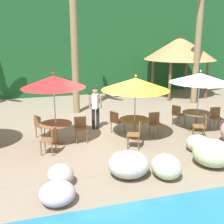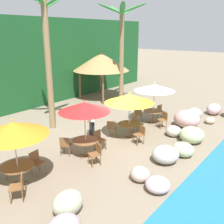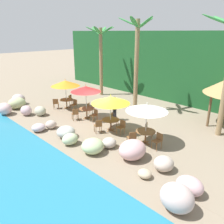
{
  "view_description": "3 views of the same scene",
  "coord_description": "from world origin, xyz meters",
  "views": [
    {
      "loc": [
        -2.45,
        -9.28,
        3.69
      ],
      "look_at": [
        0.2,
        -0.04,
        1.01
      ],
      "focal_mm": 45.28,
      "sensor_mm": 36.0,
      "label": 1
    },
    {
      "loc": [
        -8.75,
        -6.96,
        5.05
      ],
      "look_at": [
        0.47,
        0.41,
        1.34
      ],
      "focal_mm": 41.16,
      "sensor_mm": 36.0,
      "label": 2
    },
    {
      "loc": [
        10.68,
        -9.59,
        5.93
      ],
      "look_at": [
        0.63,
        0.22,
        1.03
      ],
      "focal_mm": 37.11,
      "sensor_mm": 36.0,
      "label": 3
    }
  ],
  "objects": [
    {
      "name": "ground_plane",
      "position": [
        0.0,
        0.0,
        0.0
      ],
      "size": [
        120.0,
        120.0,
        0.0
      ],
      "primitive_type": "plane",
      "color": "gray"
    },
    {
      "name": "terrace_deck",
      "position": [
        0.0,
        0.0,
        0.0
      ],
      "size": [
        18.0,
        5.2,
        0.01
      ],
      "color": "gray",
      "rests_on": "ground"
    },
    {
      "name": "foliage_backdrop",
      "position": [
        0.0,
        9.0,
        3.0
      ],
      "size": [
        28.0,
        2.4,
        6.0
      ],
      "color": "#194C23",
      "rests_on": "ground"
    },
    {
      "name": "rock_seawall",
      "position": [
        -0.39,
        -2.64,
        0.41
      ],
      "size": [
        17.21,
        3.19,
        1.03
      ],
      "color": "#BBA7A8",
      "rests_on": "ground"
    },
    {
      "name": "umbrella_orange",
      "position": [
        -4.74,
        0.32,
        2.07
      ],
      "size": [
        2.28,
        2.28,
        2.41
      ],
      "color": "silver",
      "rests_on": "ground"
    },
    {
      "name": "dining_table_orange",
      "position": [
        -4.74,
        0.32,
        0.61
      ],
      "size": [
        1.1,
        1.1,
        0.74
      ],
      "color": "brown",
      "rests_on": "ground"
    },
    {
      "name": "chair_orange_seaward",
      "position": [
        -3.9,
        0.47,
        0.51
      ],
      "size": [
        0.45,
        0.46,
        0.87
      ],
      "color": "brown",
      "rests_on": "ground"
    },
    {
      "name": "chair_orange_left",
      "position": [
        -5.17,
        -0.42,
        0.51
      ],
      "size": [
        0.59,
        0.59,
        0.87
      ],
      "color": "brown",
      "rests_on": "ground"
    },
    {
      "name": "umbrella_red",
      "position": [
        -1.77,
        0.03,
        2.17
      ],
      "size": [
        2.11,
        2.11,
        2.48
      ],
      "color": "silver",
      "rests_on": "ground"
    },
    {
      "name": "dining_table_red",
      "position": [
        -1.77,
        0.03,
        0.61
      ],
      "size": [
        1.1,
        1.1,
        0.74
      ],
      "color": "brown",
      "rests_on": "ground"
    },
    {
      "name": "chair_red_seaward",
      "position": [
        -0.92,
        0.05,
        0.51
      ],
      "size": [
        0.45,
        0.46,
        0.87
      ],
      "color": "brown",
      "rests_on": "ground"
    },
    {
      "name": "chair_red_inland",
      "position": [
        -2.27,
        0.72,
        0.51
      ],
      "size": [
        0.58,
        0.58,
        0.87
      ],
      "color": "brown",
      "rests_on": "ground"
    },
    {
      "name": "chair_red_left",
      "position": [
        -2.01,
        -0.79,
        0.51
      ],
      "size": [
        0.56,
        0.55,
        0.87
      ],
      "color": "brown",
      "rests_on": "ground"
    },
    {
      "name": "umbrella_yellow",
      "position": [
        0.99,
        -0.24,
        2.01
      ],
      "size": [
        2.38,
        2.38,
        2.33
      ],
      "color": "silver",
      "rests_on": "ground"
    },
    {
      "name": "dining_table_yellow",
      "position": [
        0.99,
        -0.24,
        0.61
      ],
      "size": [
        1.1,
        1.1,
        0.74
      ],
      "color": "brown",
      "rests_on": "ground"
    },
    {
      "name": "chair_yellow_seaward",
      "position": [
        1.84,
        -0.15,
        0.51
      ],
      "size": [
        0.42,
        0.43,
        0.87
      ],
      "color": "brown",
      "rests_on": "ground"
    },
    {
      "name": "chair_yellow_inland",
      "position": [
        0.51,
        0.47,
        0.51
      ],
      "size": [
        0.57,
        0.57,
        0.87
      ],
      "color": "brown",
      "rests_on": "ground"
    },
    {
      "name": "chair_yellow_left",
      "position": [
        0.74,
        -1.06,
        0.51
      ],
      "size": [
        0.56,
        0.55,
        0.87
      ],
      "color": "brown",
      "rests_on": "ground"
    },
    {
      "name": "umbrella_white",
      "position": [
        3.62,
        -0.09,
        2.09
      ],
      "size": [
        2.27,
        2.27,
        2.39
      ],
      "color": "silver",
      "rests_on": "ground"
    },
    {
      "name": "dining_table_white",
      "position": [
        3.62,
        -0.09,
        0.61
      ],
      "size": [
        1.1,
        1.1,
        0.74
      ],
      "color": "brown",
      "rests_on": "ground"
    },
    {
      "name": "chair_white_seaward",
      "position": [
        4.47,
        -0.12,
        0.51
      ],
      "size": [
        0.48,
        0.48,
        0.87
      ],
      "color": "brown",
      "rests_on": "ground"
    },
    {
      "name": "chair_white_inland",
      "position": [
        3.21,
        0.66,
        0.51
      ],
      "size": [
        0.56,
        0.55,
        0.87
      ],
      "color": "brown",
      "rests_on": "ground"
    },
    {
      "name": "chair_white_left",
      "position": [
        3.32,
        -0.89,
        0.51
      ],
      "size": [
        0.57,
        0.57,
        0.87
      ],
      "color": "brown",
      "rests_on": "ground"
    },
    {
      "name": "palm_tree_second",
      "position": [
        -0.47,
        3.83,
        4.39
      ],
      "size": [
        2.74,
        2.84,
        6.94
      ],
      "color": "olive",
      "rests_on": "ground"
    },
    {
      "name": "palm_tree_third",
      "position": [
        6.0,
        3.97,
        4.48
      ],
      "size": [
        3.47,
        3.51,
        6.86
      ],
      "color": "olive",
      "rests_on": "ground"
    },
    {
      "name": "palapa_hut",
      "position": [
        6.14,
        6.0,
        2.85
      ],
      "size": [
        4.28,
        4.28,
        3.54
      ],
      "color": "brown",
      "rests_on": "ground"
    },
    {
      "name": "waiter_in_white",
      "position": [
        -0.12,
        1.21,
        0.99
      ],
      "size": [
        0.52,
        0.39,
        1.7
      ],
      "color": "#232328",
      "rests_on": "ground"
    }
  ]
}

